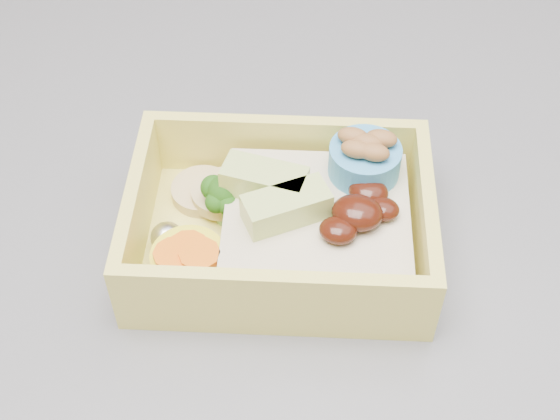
# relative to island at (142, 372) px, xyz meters

# --- Properties ---
(island) EXTENTS (1.24, 0.84, 0.92)m
(island) POSITION_rel_island_xyz_m (0.00, 0.00, 0.00)
(island) COLOR brown
(island) RESTS_ON ground
(bento_box) EXTENTS (0.21, 0.17, 0.07)m
(bento_box) POSITION_rel_island_xyz_m (0.21, -0.12, 0.48)
(bento_box) COLOR #E8DB60
(bento_box) RESTS_ON island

